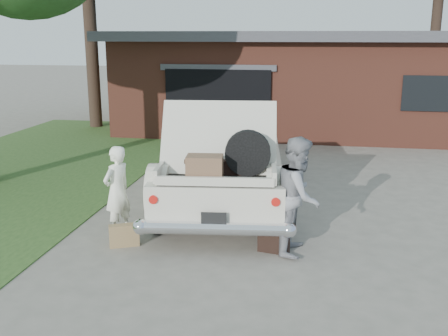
# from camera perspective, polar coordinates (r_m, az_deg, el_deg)

# --- Properties ---
(ground) EXTENTS (90.00, 90.00, 0.00)m
(ground) POSITION_cam_1_polar(r_m,az_deg,el_deg) (8.32, -0.73, -8.38)
(ground) COLOR gray
(ground) RESTS_ON ground
(grass_strip) EXTENTS (6.00, 16.00, 0.02)m
(grass_strip) POSITION_cam_1_polar(r_m,az_deg,el_deg) (13.01, -22.58, -1.01)
(grass_strip) COLOR #2D4C1E
(grass_strip) RESTS_ON ground
(house) EXTENTS (12.80, 7.80, 3.30)m
(house) POSITION_cam_1_polar(r_m,az_deg,el_deg) (19.07, 8.77, 9.57)
(house) COLOR brown
(house) RESTS_ON ground
(sedan) EXTENTS (2.77, 5.83, 2.17)m
(sedan) POSITION_cam_1_polar(r_m,az_deg,el_deg) (10.26, 0.17, 0.92)
(sedan) COLOR beige
(sedan) RESTS_ON ground
(woman_left) EXTENTS (0.54, 0.64, 1.48)m
(woman_left) POSITION_cam_1_polar(r_m,az_deg,el_deg) (8.70, -11.56, -2.44)
(woman_left) COLOR white
(woman_left) RESTS_ON ground
(woman_right) EXTENTS (0.77, 0.93, 1.77)m
(woman_right) POSITION_cam_1_polar(r_m,az_deg,el_deg) (7.88, 8.13, -2.98)
(woman_right) COLOR gray
(woman_right) RESTS_ON ground
(suitcase_left) EXTENTS (0.48, 0.32, 0.35)m
(suitcase_left) POSITION_cam_1_polar(r_m,az_deg,el_deg) (8.36, -10.82, -7.21)
(suitcase_left) COLOR #9D7E50
(suitcase_left) RESTS_ON ground
(suitcase_right) EXTENTS (0.49, 0.24, 0.36)m
(suitcase_right) POSITION_cam_1_polar(r_m,az_deg,el_deg) (8.03, 5.43, -7.91)
(suitcase_right) COLOR black
(suitcase_right) RESTS_ON ground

